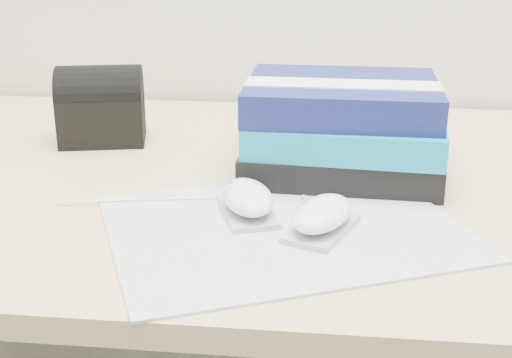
# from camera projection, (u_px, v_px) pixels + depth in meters

# --- Properties ---
(desk) EXTENTS (1.60, 0.80, 0.73)m
(desk) POSITION_uv_depth(u_px,v_px,m) (310.00, 299.00, 1.15)
(desk) COLOR tan
(desk) RESTS_ON ground
(mousepad) EXTENTS (0.50, 0.45, 0.00)m
(mousepad) POSITION_uv_depth(u_px,v_px,m) (284.00, 227.00, 0.84)
(mousepad) COLOR #9D9DA5
(mousepad) RESTS_ON desk
(mouse_rear) EXTENTS (0.09, 0.12, 0.05)m
(mouse_rear) POSITION_uv_depth(u_px,v_px,m) (247.00, 200.00, 0.87)
(mouse_rear) COLOR #ABABAD
(mouse_rear) RESTS_ON mousepad
(mouse_front) EXTENTS (0.09, 0.12, 0.04)m
(mouse_front) POSITION_uv_depth(u_px,v_px,m) (322.00, 216.00, 0.82)
(mouse_front) COLOR #ADADAF
(mouse_front) RESTS_ON mousepad
(usb_cable) EXTENTS (0.21, 0.04, 0.00)m
(usb_cable) POSITION_uv_depth(u_px,v_px,m) (139.00, 200.00, 0.91)
(usb_cable) COLOR white
(usb_cable) RESTS_ON mousepad
(book_stack) EXTENTS (0.28, 0.23, 0.13)m
(book_stack) POSITION_uv_depth(u_px,v_px,m) (343.00, 128.00, 1.00)
(book_stack) COLOR black
(book_stack) RESTS_ON desk
(pouch) EXTENTS (0.15, 0.12, 0.13)m
(pouch) POSITION_uv_depth(u_px,v_px,m) (101.00, 105.00, 1.14)
(pouch) COLOR black
(pouch) RESTS_ON desk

